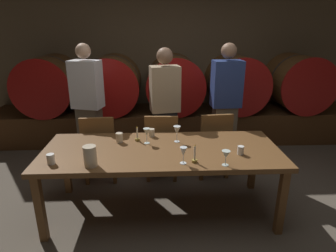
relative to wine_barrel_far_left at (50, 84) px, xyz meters
name	(u,v)px	position (x,y,z in m)	size (l,w,h in m)	color
ground_plane	(188,213)	(2.06, -2.20, -0.98)	(8.92, 8.92, 0.00)	brown
back_wall	(173,54)	(2.06, 0.55, 0.42)	(6.86, 0.24, 2.80)	brown
barrel_shelf	(175,124)	(2.06, 0.00, -0.72)	(6.17, 0.90, 0.52)	#4C2D16
wine_barrel_far_left	(50,84)	(0.00, 0.00, 0.00)	(0.93, 0.95, 0.93)	brown
wine_barrel_left	(113,84)	(1.02, 0.00, 0.00)	(0.93, 0.95, 0.93)	brown
wine_barrel_center	(174,83)	(2.05, 0.00, 0.00)	(0.93, 0.95, 0.93)	brown
wine_barrel_right	(235,83)	(3.08, 0.00, 0.00)	(0.93, 0.95, 0.93)	brown
wine_barrel_far_right	(297,82)	(4.14, 0.00, 0.00)	(0.93, 0.95, 0.93)	brown
dining_table	(162,155)	(1.78, -2.12, -0.32)	(2.38, 0.95, 0.72)	brown
chair_left	(100,145)	(1.03, -1.44, -0.49)	(0.42, 0.42, 0.88)	brown
chair_center	(162,143)	(1.80, -1.42, -0.49)	(0.42, 0.42, 0.88)	brown
chair_right	(213,141)	(2.47, -1.38, -0.49)	(0.44, 0.44, 0.88)	brown
guest_left	(88,107)	(0.83, -1.03, -0.11)	(0.43, 0.33, 1.69)	brown
guest_center	(165,109)	(1.86, -1.05, -0.14)	(0.42, 0.30, 1.64)	black
guest_right	(225,107)	(2.66, -1.09, -0.11)	(0.39, 0.26, 1.69)	brown
candle_left	(137,137)	(1.53, -1.89, -0.21)	(0.05, 0.05, 0.17)	olive
candle_right	(195,157)	(2.08, -2.43, -0.21)	(0.05, 0.05, 0.18)	olive
pitcher	(90,156)	(1.15, -2.46, -0.16)	(0.12, 0.12, 0.19)	beige
wine_glass_far_left	(147,133)	(1.63, -1.97, -0.13)	(0.07, 0.07, 0.17)	silver
wine_glass_center_left	(177,130)	(1.95, -1.94, -0.13)	(0.08, 0.08, 0.18)	white
wine_glass_center_right	(183,152)	(1.97, -2.45, -0.14)	(0.07, 0.07, 0.16)	white
wine_glass_far_right	(226,155)	(2.34, -2.50, -0.15)	(0.08, 0.08, 0.14)	silver
cup_far_left	(51,159)	(0.79, -2.41, -0.21)	(0.07, 0.07, 0.09)	white
cup_center_left	(119,138)	(1.34, -1.92, -0.20)	(0.07, 0.07, 0.10)	beige
cup_center_right	(152,133)	(1.68, -1.77, -0.21)	(0.07, 0.07, 0.09)	beige
cup_far_right	(241,150)	(2.54, -2.28, -0.21)	(0.06, 0.06, 0.08)	white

